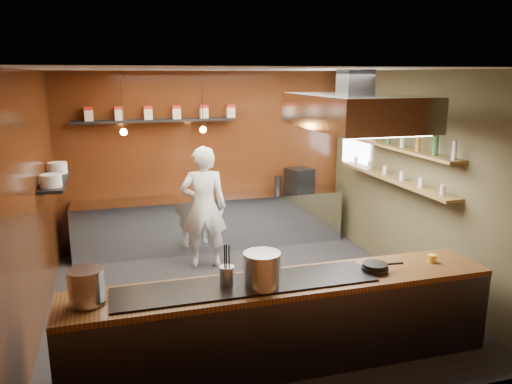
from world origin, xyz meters
name	(u,v)px	position (x,y,z in m)	size (l,w,h in m)	color
floor	(244,298)	(0.00, 0.00, 0.00)	(5.00, 5.00, 0.00)	black
back_wall	(207,159)	(0.00, 2.50, 1.50)	(5.00, 5.00, 0.00)	#3F1B0B
left_wall	(32,204)	(-2.50, 0.00, 1.50)	(5.00, 5.00, 0.00)	#3F1B0B
right_wall	(414,179)	(2.50, 0.00, 1.50)	(5.00, 5.00, 0.00)	#4A4529
ceiling	(243,69)	(0.00, 0.00, 3.00)	(5.00, 5.00, 0.00)	silver
window_pane	(356,137)	(2.45, 1.70, 1.90)	(1.00, 1.00, 0.00)	white
prep_counter	(212,222)	(0.00, 2.17, 0.45)	(4.60, 0.65, 0.90)	silver
pass_counter	(284,322)	(0.00, -1.60, 0.47)	(4.40, 0.72, 0.94)	#38383D
tin_shelf	(153,121)	(-0.90, 2.36, 2.20)	(2.60, 0.26, 0.04)	black
plate_shelf	(55,181)	(-2.34, 1.00, 1.55)	(0.30, 1.40, 0.04)	black
bottle_shelf_upper	(395,147)	(2.34, 0.30, 1.92)	(0.26, 2.80, 0.04)	olive
bottle_shelf_lower	(393,179)	(2.34, 0.30, 1.45)	(0.26, 2.80, 0.04)	olive
extractor_hood	(354,111)	(1.30, -0.40, 2.51)	(1.20, 2.00, 0.72)	#38383D
pendant_left	(123,129)	(-1.40, 1.70, 2.15)	(0.10, 0.10, 0.95)	black
pendant_right	(203,126)	(-0.20, 1.70, 2.15)	(0.10, 0.10, 0.95)	black
storage_tins	(162,112)	(-0.75, 2.36, 2.33)	(2.43, 0.13, 0.22)	beige
plate_stacks	(54,174)	(-2.34, 1.00, 1.65)	(0.26, 1.16, 0.16)	silver
bottles	(396,137)	(2.34, 0.30, 2.06)	(0.06, 2.66, 0.24)	silver
wine_glasses	(393,173)	(2.34, 0.30, 1.53)	(0.07, 2.37, 0.13)	silver
stockpot_large	(86,286)	(-1.88, -1.60, 1.10)	(0.32, 0.32, 0.32)	#B4B6BC
stockpot_small	(262,270)	(-0.27, -1.70, 1.11)	(0.36, 0.36, 0.34)	silver
utensil_crock	(227,276)	(-0.59, -1.57, 1.03)	(0.15, 0.15, 0.19)	silver
frying_pan	(375,267)	(0.99, -1.63, 0.97)	(0.45, 0.28, 0.07)	black
butter_jar	(432,258)	(1.73, -1.57, 0.96)	(0.09, 0.09, 0.09)	yellow
espresso_machine	(299,180)	(1.61, 2.16, 1.10)	(0.41, 0.39, 0.41)	black
chef	(204,208)	(-0.29, 1.31, 0.95)	(0.69, 0.46, 1.90)	white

